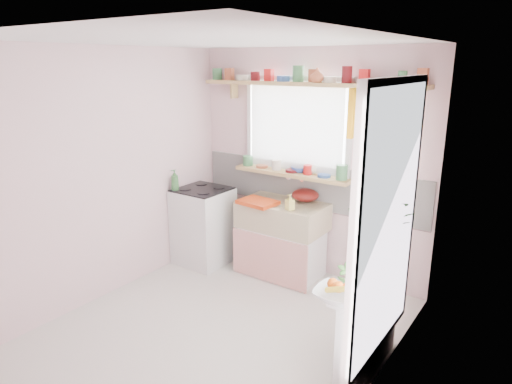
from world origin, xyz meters
The scene contains 19 objects.
room centered at (0.66, 0.86, 1.37)m, with size 3.20×3.20×3.20m.
sink_unit centered at (-0.15, 1.29, 0.43)m, with size 0.95×0.65×1.11m.
cooker centered at (-1.10, 1.05, 0.46)m, with size 0.58×0.58×0.93m.
radiator_ledge centered at (1.30, 0.20, 0.40)m, with size 0.22×0.95×0.78m.
windowsill centered at (-0.15, 1.48, 1.14)m, with size 1.40×0.22×0.04m, color tan.
pine_shelf centered at (0.00, 1.47, 2.12)m, with size 2.52×0.24×0.04m, color tan.
shelf_crockery centered at (0.00, 1.47, 2.20)m, with size 2.47×0.11×0.12m.
sill_crockery centered at (-0.17, 1.48, 1.22)m, with size 1.35×0.11×0.12m.
dish_tray centered at (-0.35, 1.10, 0.87)m, with size 0.40×0.30×0.04m, color red.
colander centered at (0.02, 1.50, 0.92)m, with size 0.30×0.30×0.14m, color maroon.
jade_plant centered at (1.21, 0.60, 1.06)m, with size 0.52×0.45×0.57m, color #2C5A24.
fruit_bowl centered at (1.21, -0.20, 0.81)m, with size 0.32×0.32×0.08m, color silver.
herb_pot centered at (1.21, -0.08, 0.89)m, with size 0.12×0.08×0.23m, color #336528.
soap_bottle_sink centered at (0.04, 1.13, 0.93)m, with size 0.08×0.08×0.17m, color #F0E26A.
sill_cup centered at (0.07, 1.54, 1.21)m, with size 0.13×0.13×0.10m, color silver.
sill_bowl centered at (-0.08, 1.54, 1.19)m, with size 0.19×0.19×0.06m, color #3759B5.
shelf_vase centered at (0.16, 1.41, 2.21)m, with size 0.14×0.14×0.14m, color #B65C38.
cooker_bottle centered at (-1.32, 0.83, 1.03)m, with size 0.09×0.09×0.24m, color #3B773D.
fruit centered at (1.22, -0.19, 0.88)m, with size 0.20×0.14×0.10m.
Camera 1 is at (2.34, -2.81, 2.34)m, focal length 32.00 mm.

